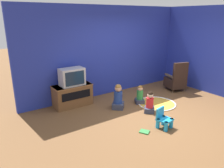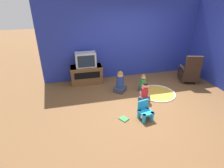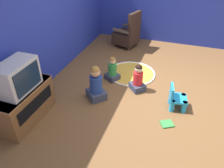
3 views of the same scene
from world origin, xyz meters
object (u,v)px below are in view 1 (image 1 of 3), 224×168
(yellow_kid_chair, at_px, (164,120))
(child_watching_left, at_px, (118,98))
(child_watching_center, at_px, (140,95))
(book, at_px, (144,132))
(television, at_px, (72,77))
(black_armchair, at_px, (176,80))
(child_watching_right, at_px, (150,103))
(tv_cabinet, at_px, (73,95))

(yellow_kid_chair, relative_size, child_watching_left, 0.66)
(child_watching_center, xyz_separation_m, book, (-1.03, -1.32, -0.22))
(television, bearing_deg, book, -74.32)
(yellow_kid_chair, bearing_deg, black_armchair, 23.79)
(yellow_kid_chair, distance_m, child_watching_center, 1.49)
(yellow_kid_chair, relative_size, child_watching_right, 0.80)
(tv_cabinet, distance_m, television, 0.53)
(child_watching_right, bearing_deg, television, 90.10)
(child_watching_right, bearing_deg, black_armchair, -21.88)
(television, bearing_deg, black_armchair, -12.51)
(child_watching_left, xyz_separation_m, book, (-0.30, -1.39, -0.28))
(black_armchair, distance_m, child_watching_left, 2.50)
(tv_cabinet, bearing_deg, child_watching_right, -47.15)
(tv_cabinet, height_order, child_watching_right, tv_cabinet)
(book, bearing_deg, yellow_kid_chair, -129.60)
(child_watching_center, height_order, book, child_watching_center)
(black_armchair, bearing_deg, yellow_kid_chair, 51.33)
(child_watching_center, distance_m, book, 1.68)
(black_armchair, height_order, child_watching_center, black_armchair)
(child_watching_center, bearing_deg, child_watching_left, 113.83)
(child_watching_left, bearing_deg, child_watching_center, -52.79)
(tv_cabinet, height_order, television, television)
(television, bearing_deg, child_watching_center, -29.35)
(black_armchair, bearing_deg, television, 4.49)
(tv_cabinet, bearing_deg, book, -74.56)
(child_watching_center, relative_size, book, 2.07)
(tv_cabinet, xyz_separation_m, television, (0.00, -0.04, 0.53))
(child_watching_center, bearing_deg, tv_cabinet, 89.17)
(child_watching_left, distance_m, book, 1.45)
(black_armchair, xyz_separation_m, yellow_kid_chair, (-2.30, -1.57, -0.18))
(child_watching_left, bearing_deg, tv_cabinet, 88.96)
(black_armchair, bearing_deg, child_watching_right, 38.55)
(television, distance_m, child_watching_right, 2.20)
(child_watching_right, bearing_deg, tv_cabinet, 89.41)
(black_armchair, relative_size, book, 3.80)
(television, xyz_separation_m, black_armchair, (3.43, -0.76, -0.48))
(television, height_order, yellow_kid_chair, television)
(television, bearing_deg, tv_cabinet, 90.00)
(yellow_kid_chair, xyz_separation_m, book, (-0.50, 0.08, -0.17))
(tv_cabinet, relative_size, book, 4.06)
(black_armchair, bearing_deg, tv_cabinet, 3.90)
(child_watching_left, bearing_deg, television, 90.17)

